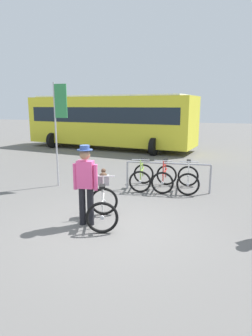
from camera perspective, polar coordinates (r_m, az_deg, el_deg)
name	(u,v)px	position (r m, az deg, el deg)	size (l,w,h in m)	color
ground_plane	(113,227)	(6.37, -2.49, -11.32)	(80.00, 80.00, 0.00)	#605E5B
bike_rack_rail	(168,170)	(8.82, 8.09, -0.45)	(2.50, 0.29, 0.88)	#99999E
racked_bike_lime	(142,176)	(9.15, 3.09, -1.64)	(0.81, 1.19, 0.97)	black
racked_bike_red	(165,178)	(9.07, 7.46, -1.85)	(0.72, 1.11, 0.97)	black
racked_bike_white	(188,179)	(9.04, 11.88, -2.05)	(0.77, 1.15, 0.97)	black
featured_bicycle	(103,200)	(6.53, -4.45, -6.21)	(0.99, 1.26, 1.09)	black
person_with_featured_bike	(86,182)	(6.25, -7.79, -2.69)	(0.53, 0.32, 1.72)	black
bus_distant	(109,119)	(17.59, -3.24, 9.43)	(10.25, 4.30, 3.08)	yellow
banner_flag	(59,115)	(9.35, -12.84, 9.92)	(0.45, 0.05, 3.20)	#B2B2B7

